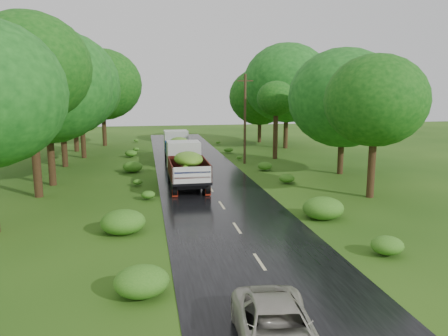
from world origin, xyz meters
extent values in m
plane|color=#1B400D|center=(0.00, 0.00, 0.00)|extent=(120.00, 120.00, 0.00)
cube|color=black|center=(0.00, 5.00, 0.01)|extent=(6.50, 80.00, 0.02)
cube|color=#BFB78C|center=(0.00, -4.00, 0.02)|extent=(0.12, 1.60, 0.00)
cube|color=#BFB78C|center=(0.00, 0.00, 0.02)|extent=(0.12, 1.60, 0.00)
cube|color=#BFB78C|center=(0.00, 4.00, 0.02)|extent=(0.12, 1.60, 0.00)
cube|color=#BFB78C|center=(0.00, 8.00, 0.02)|extent=(0.12, 1.60, 0.00)
cube|color=#BFB78C|center=(0.00, 12.00, 0.02)|extent=(0.12, 1.60, 0.00)
cube|color=#BFB78C|center=(0.00, 16.00, 0.02)|extent=(0.12, 1.60, 0.00)
cube|color=#BFB78C|center=(0.00, 20.00, 0.02)|extent=(0.12, 1.60, 0.00)
cube|color=#BFB78C|center=(0.00, 24.00, 0.02)|extent=(0.12, 1.60, 0.00)
cube|color=#BFB78C|center=(0.00, 28.00, 0.02)|extent=(0.12, 1.60, 0.00)
cube|color=#BFB78C|center=(0.00, 32.00, 0.02)|extent=(0.12, 1.60, 0.00)
cube|color=#BFB78C|center=(0.00, 36.00, 0.02)|extent=(0.12, 1.60, 0.00)
cube|color=#BFB78C|center=(0.00, 40.00, 0.02)|extent=(0.12, 1.60, 0.00)
cube|color=black|center=(-1.43, 12.79, 0.65)|extent=(1.75, 5.67, 0.28)
cylinder|color=black|center=(-2.42, 14.85, 0.50)|extent=(0.29, 1.01, 1.01)
cylinder|color=black|center=(-0.46, 14.85, 0.50)|extent=(0.29, 1.01, 1.01)
cylinder|color=black|center=(-2.41, 11.50, 0.50)|extent=(0.29, 1.01, 1.01)
cylinder|color=black|center=(-0.45, 11.50, 0.50)|extent=(0.29, 1.01, 1.01)
cylinder|color=black|center=(-2.40, 10.46, 0.50)|extent=(0.29, 1.01, 1.01)
cylinder|color=black|center=(-0.45, 10.47, 0.50)|extent=(0.29, 1.01, 1.01)
cube|color=maroon|center=(-2.40, 10.12, 0.28)|extent=(0.34, 0.04, 0.45)
cube|color=maroon|center=(-0.45, 10.13, 0.28)|extent=(0.34, 0.04, 0.45)
cube|color=silver|center=(-1.44, 15.05, 1.75)|extent=(2.23, 1.92, 1.91)
cube|color=black|center=(-1.43, 11.73, 0.88)|extent=(2.33, 4.34, 0.16)
cube|color=#4D150D|center=(-2.55, 11.73, 1.43)|extent=(0.09, 4.33, 0.96)
cube|color=#4D150D|center=(-0.31, 11.73, 1.43)|extent=(0.09, 4.33, 0.96)
cube|color=#4D150D|center=(-1.44, 13.85, 1.43)|extent=(2.32, 0.09, 0.96)
cube|color=silver|center=(-1.42, 9.61, 1.43)|extent=(2.32, 0.09, 0.96)
ellipsoid|color=#3F7E16|center=(-1.43, 11.73, 2.04)|extent=(1.96, 3.64, 1.01)
cube|color=black|center=(-1.23, 22.56, 0.61)|extent=(1.71, 5.34, 0.26)
cylinder|color=black|center=(-2.18, 24.48, 0.47)|extent=(0.28, 0.95, 0.94)
cylinder|color=black|center=(-0.34, 24.51, 0.47)|extent=(0.28, 0.95, 0.94)
cylinder|color=black|center=(-2.13, 21.34, 0.47)|extent=(0.28, 0.95, 0.94)
cylinder|color=black|center=(-0.30, 21.37, 0.47)|extent=(0.28, 0.95, 0.94)
cylinder|color=black|center=(-2.11, 20.37, 0.47)|extent=(0.28, 0.95, 0.94)
cylinder|color=black|center=(-0.28, 20.40, 0.47)|extent=(0.28, 0.95, 0.94)
cube|color=maroon|center=(-2.11, 20.05, 0.26)|extent=(0.32, 0.04, 0.42)
cube|color=maroon|center=(-0.28, 20.08, 0.26)|extent=(0.32, 0.04, 0.42)
cube|color=silver|center=(-1.26, 24.69, 1.64)|extent=(2.11, 1.83, 1.79)
cube|color=black|center=(-1.22, 21.57, 0.82)|extent=(2.24, 4.09, 0.15)
cube|color=navy|center=(-2.26, 21.55, 1.35)|extent=(0.14, 4.06, 0.90)
cube|color=navy|center=(-0.17, 21.59, 1.35)|extent=(0.14, 4.06, 0.90)
cube|color=navy|center=(-1.25, 23.56, 1.35)|extent=(2.17, 0.11, 0.90)
cube|color=silver|center=(-1.18, 19.58, 1.35)|extent=(2.17, 0.11, 0.90)
ellipsoid|color=#3F7E16|center=(-1.22, 21.57, 1.91)|extent=(1.88, 3.44, 0.94)
imported|color=#A9A597|center=(-1.04, -5.52, 0.60)|extent=(2.34, 4.35, 1.16)
cylinder|color=#382616|center=(4.25, 20.89, 3.73)|extent=(0.25, 0.25, 7.47)
cube|color=#382616|center=(4.25, 20.89, 6.91)|extent=(1.30, 0.38, 0.09)
cylinder|color=black|center=(-10.29, 11.84, 4.24)|extent=(0.48, 0.48, 8.47)
ellipsoid|color=#0D460D|center=(-10.29, 11.84, 7.46)|extent=(3.72, 3.72, 3.35)
cylinder|color=black|center=(-10.10, 15.01, 3.72)|extent=(0.46, 0.46, 7.43)
ellipsoid|color=#0D460D|center=(-10.10, 15.01, 6.54)|extent=(4.08, 4.08, 3.68)
cylinder|color=black|center=(-10.50, 22.10, 3.76)|extent=(0.46, 0.46, 7.51)
ellipsoid|color=#0D460D|center=(-10.50, 22.10, 6.61)|extent=(4.31, 4.31, 3.88)
cylinder|color=black|center=(-9.58, 26.48, 3.46)|extent=(0.45, 0.45, 6.93)
ellipsoid|color=#0D460D|center=(-9.58, 26.48, 6.10)|extent=(3.78, 3.78, 3.40)
cylinder|color=black|center=(-10.84, 30.91, 4.02)|extent=(0.47, 0.47, 8.05)
ellipsoid|color=#0D460D|center=(-10.84, 30.91, 7.08)|extent=(3.81, 3.81, 3.42)
cylinder|color=black|center=(-8.42, 35.02, 3.79)|extent=(0.46, 0.46, 7.59)
ellipsoid|color=#0D460D|center=(-8.42, 35.02, 6.68)|extent=(4.14, 4.14, 3.73)
cylinder|color=black|center=(8.90, 8.26, 3.21)|extent=(0.43, 0.43, 6.41)
ellipsoid|color=#124B14|center=(8.90, 8.26, 5.64)|extent=(3.41, 3.41, 3.07)
cylinder|color=black|center=(10.28, 15.25, 3.19)|extent=(0.43, 0.43, 6.39)
ellipsoid|color=#124B14|center=(10.28, 15.25, 5.62)|extent=(4.00, 4.00, 3.60)
cylinder|color=black|center=(7.54, 22.90, 3.07)|extent=(0.43, 0.43, 6.15)
ellipsoid|color=#124B14|center=(7.54, 22.90, 5.41)|extent=(2.63, 2.63, 2.36)
cylinder|color=black|center=(10.67, 29.41, 3.88)|extent=(0.47, 0.47, 7.76)
ellipsoid|color=#124B14|center=(10.67, 29.41, 6.83)|extent=(4.27, 4.27, 3.84)
cylinder|color=black|center=(9.27, 34.87, 3.01)|extent=(0.42, 0.42, 6.03)
ellipsoid|color=#124B14|center=(9.27, 34.87, 5.30)|extent=(3.80, 3.80, 3.42)
camera|label=1|loc=(-4.03, -14.74, 6.36)|focal=35.00mm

